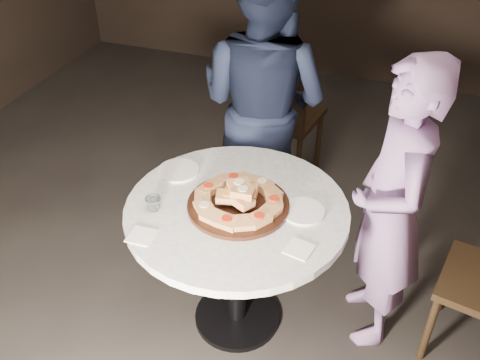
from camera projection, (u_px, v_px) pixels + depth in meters
The scene contains 12 objects.
floor at pixel (231, 316), 3.16m from camera, with size 7.00×7.00×0.00m, color black.
table at pixel (237, 230), 2.75m from camera, with size 1.47×1.47×0.84m.
serving_board at pixel (238, 205), 2.65m from camera, with size 0.51×0.51×0.02m, color black.
focaccia_pile at pixel (239, 198), 2.62m from camera, with size 0.46×0.45×0.12m.
plate_left at pixel (178, 170), 2.90m from camera, with size 0.22×0.22×0.01m, color white.
plate_right at pixel (303, 211), 2.62m from camera, with size 0.21×0.21×0.01m, color white.
water_glass at pixel (153, 204), 2.62m from camera, with size 0.08×0.08×0.07m, color silver.
napkin_near at pixel (141, 236), 2.48m from camera, with size 0.12×0.12×0.01m, color white.
napkin_far at pixel (299, 249), 2.40m from camera, with size 0.12×0.12×0.01m, color white.
chair_far at pixel (281, 113), 3.93m from camera, with size 0.56×0.58×1.03m.
diner_navy at pixel (263, 103), 3.33m from camera, with size 0.91×0.71×1.87m, color black.
diner_teal at pixel (389, 212), 2.65m from camera, with size 0.60×0.39×1.65m, color slate.
Camera 1 is at (0.73, -1.94, 2.51)m, focal length 40.00 mm.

